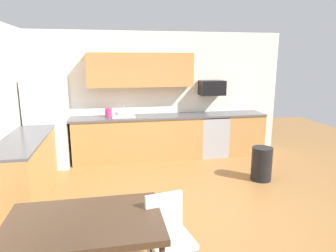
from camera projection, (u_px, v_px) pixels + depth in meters
name	position (u px, v px, depth m)	size (l,w,h in m)	color
ground_plane	(181.00, 207.00, 4.45)	(12.00, 12.00, 0.00)	#9E6B38
wall_back	(154.00, 95.00, 6.69)	(5.80, 0.10, 2.70)	silver
cabinet_run_back	(138.00, 139.00, 6.48)	(2.71, 0.60, 0.90)	#AD7A42
cabinet_run_back_right	(242.00, 134.00, 6.92)	(0.84, 0.60, 0.90)	#AD7A42
cabinet_run_left	(25.00, 169.00, 4.69)	(0.60, 2.00, 0.90)	#AD7A42
countertop_back	(156.00, 117.00, 6.45)	(4.80, 0.64, 0.04)	#4C4C51
countertop_left	(22.00, 140.00, 4.59)	(0.64, 2.00, 0.04)	#4C4C51
upper_cabinets_back	(141.00, 70.00, 6.31)	(2.20, 0.34, 0.70)	#AD7A42
refrigerator	(48.00, 123.00, 5.98)	(0.76, 0.70, 1.76)	white
oven_range	(212.00, 135.00, 6.79)	(0.60, 0.60, 0.91)	#999BA0
microwave	(212.00, 88.00, 6.66)	(0.54, 0.36, 0.32)	black
sink_basin	(124.00, 120.00, 6.33)	(0.48, 0.40, 0.14)	#A5A8AD
sink_faucet	(123.00, 111.00, 6.47)	(0.02, 0.02, 0.24)	#B2B5BA
dining_table	(84.00, 226.00, 2.72)	(1.40, 0.90, 0.72)	#422D1E
chair_near_table	(168.00, 231.00, 2.91)	(0.46, 0.46, 0.85)	white
trash_bin	(262.00, 164.00, 5.39)	(0.36, 0.36, 0.60)	black
kettle	(109.00, 113.00, 6.29)	(0.14, 0.14, 0.20)	#CC3372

